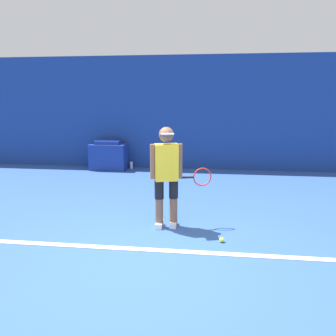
% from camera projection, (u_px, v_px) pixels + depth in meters
% --- Properties ---
extents(ground_plane, '(24.00, 24.00, 0.00)m').
position_uv_depth(ground_plane, '(146.00, 262.00, 3.94)').
color(ground_plane, '#2D5193').
extents(back_wall, '(24.00, 0.10, 3.08)m').
position_uv_depth(back_wall, '(183.00, 113.00, 8.99)').
color(back_wall, navy).
rests_on(back_wall, ground_plane).
extents(court_baseline, '(21.60, 0.10, 0.01)m').
position_uv_depth(court_baseline, '(151.00, 250.00, 4.25)').
color(court_baseline, white).
rests_on(court_baseline, ground_plane).
extents(tennis_player, '(0.91, 0.37, 1.53)m').
position_uv_depth(tennis_player, '(167.00, 173.00, 4.88)').
color(tennis_player, brown).
rests_on(tennis_player, ground_plane).
extents(tennis_ball, '(0.07, 0.07, 0.07)m').
position_uv_depth(tennis_ball, '(222.00, 240.00, 4.49)').
color(tennis_ball, '#D1E533').
rests_on(tennis_ball, ground_plane).
extents(covered_chair, '(0.99, 0.56, 0.81)m').
position_uv_depth(covered_chair, '(109.00, 156.00, 9.10)').
color(covered_chair, navy).
rests_on(covered_chair, ground_plane).
extents(water_bottle, '(0.08, 0.08, 0.23)m').
position_uv_depth(water_bottle, '(131.00, 165.00, 9.22)').
color(water_bottle, white).
rests_on(water_bottle, ground_plane).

